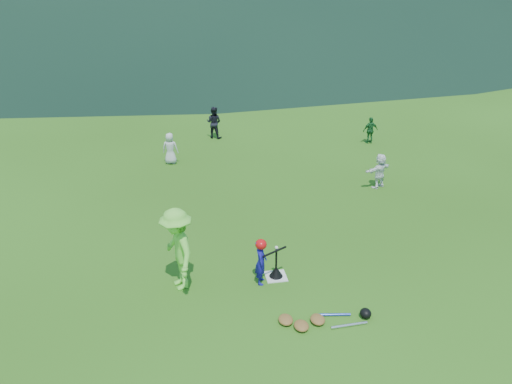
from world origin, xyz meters
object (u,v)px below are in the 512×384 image
Objects in this scene: home_plate at (276,276)px; batting_tee at (276,272)px; adult_coach at (177,249)px; equipment_pile at (318,320)px; fielder_a at (170,148)px; fielder_b at (214,122)px; batter_child at (261,262)px; fielder_d at (380,171)px; fielder_c at (370,130)px.

batting_tee is at bearing 0.00° from home_plate.
adult_coach is at bearing 179.44° from home_plate.
fielder_a is at bearing 106.17° from equipment_pile.
fielder_a is 2.99m from fielder_b.
home_plate is 0.44× the size of batter_child.
batting_tee is (2.10, -7.23, -0.40)m from fielder_a.
adult_coach is 9.81m from fielder_b.
fielder_d is at bearing 45.43° from home_plate.
adult_coach is 1.46× the size of fielder_b.
batter_child is at bearing 69.43° from adult_coach.
fielder_c is at bearing -134.33° from fielder_d.
adult_coach is 7.22m from fielder_a.
fielder_d is at bearing 65.77° from fielder_c.
adult_coach is at bearing 146.98° from equipment_pile.
home_plate is 5.81m from fielder_d.
batter_child is at bearing 17.67° from fielder_d.
home_plate is 0.12m from batting_tee.
batting_tee reaches higher than equipment_pile.
fielder_d is at bearing -33.15° from batter_child.
fielder_a is at bearing -53.01° from fielder_d.
fielder_b is (-0.02, 9.82, 0.11)m from batter_child.
batting_tee is at bearing 74.31° from adult_coach.
fielder_b is 7.11m from fielder_d.
fielder_a is 9.23m from equipment_pile.
batter_child is 0.83× the size of fielder_b.
fielder_b reaches higher than home_plate.
fielder_b is (1.72, 2.45, 0.08)m from fielder_a.
batter_child is 0.54m from batting_tee.
fielder_a is at bearing 106.21° from batting_tee.
fielder_c is at bearing -168.55° from fielder_b.
fielder_b reaches higher than batter_child.
fielder_a is 7.48m from fielder_c.
adult_coach is at bearing 107.64° from fielder_b.
adult_coach is 7.39m from fielder_d.
home_plate is 0.25× the size of adult_coach.
fielder_c is (5.70, 8.17, -0.01)m from batter_child.
fielder_a is at bearing 26.17° from batter_child.
fielder_c is (7.41, 8.01, -0.40)m from adult_coach.
fielder_b is 5.95m from fielder_c.
home_plate is at bearing 105.97° from equipment_pile.
batting_tee is at bearing 119.81° from fielder_b.
adult_coach is (-1.71, 0.16, 0.39)m from batter_child.
batter_child reaches higher than equipment_pile.
fielder_c reaches higher than home_plate.
adult_coach is at bearing 7.51° from fielder_d.
home_plate is 0.25× the size of equipment_pile.
adult_coach reaches higher than batter_child.
fielder_a is 7.54m from batting_tee.
home_plate is 0.42× the size of fielder_d.
home_plate is at bearing 0.00° from batting_tee.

